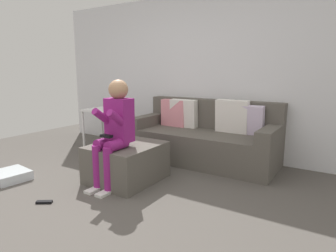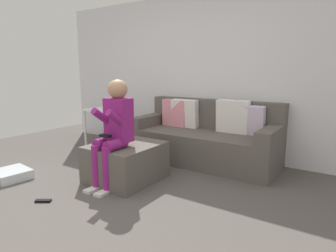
{
  "view_description": "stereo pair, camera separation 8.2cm",
  "coord_description": "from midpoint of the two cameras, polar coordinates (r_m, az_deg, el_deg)",
  "views": [
    {
      "loc": [
        2.03,
        -1.72,
        1.28
      ],
      "look_at": [
        0.06,
        1.37,
        0.59
      ],
      "focal_mm": 31.21,
      "sensor_mm": 36.0,
      "label": 1
    },
    {
      "loc": [
        2.1,
        -1.68,
        1.28
      ],
      "look_at": [
        0.06,
        1.37,
        0.59
      ],
      "focal_mm": 31.21,
      "sensor_mm": 36.0,
      "label": 2
    }
  ],
  "objects": [
    {
      "name": "ground_plane",
      "position": [
        2.97,
        -15.65,
        -15.33
      ],
      "size": [
        7.23,
        7.23,
        0.0
      ],
      "primitive_type": "plane",
      "color": "#544F49"
    },
    {
      "name": "wall_back",
      "position": [
        4.6,
        7.18,
        9.8
      ],
      "size": [
        5.56,
        0.1,
        2.44
      ],
      "primitive_type": "cube",
      "color": "silver",
      "rests_on": "ground_plane"
    },
    {
      "name": "couch_sectional",
      "position": [
        4.22,
        7.83,
        -2.39
      ],
      "size": [
        2.05,
        0.85,
        0.9
      ],
      "color": "#59544C",
      "rests_on": "ground_plane"
    },
    {
      "name": "ottoman",
      "position": [
        3.52,
        -7.53,
        -6.98
      ],
      "size": [
        0.71,
        0.81,
        0.44
      ],
      "primitive_type": "cube",
      "color": "#59544C",
      "rests_on": "ground_plane"
    },
    {
      "name": "person_seated",
      "position": [
        3.28,
        -9.85,
        -0.11
      ],
      "size": [
        0.29,
        0.56,
        1.19
      ],
      "color": "#8C1E72",
      "rests_on": "ground_plane"
    },
    {
      "name": "storage_bin",
      "position": [
        4.03,
        -27.75,
        -8.35
      ],
      "size": [
        0.45,
        0.42,
        0.11
      ],
      "primitive_type": "cube",
      "rotation": [
        0.0,
        0.0,
        -0.12
      ],
      "color": "silver",
      "rests_on": "ground_plane"
    },
    {
      "name": "side_table",
      "position": [
        4.87,
        -11.52,
        2.03
      ],
      "size": [
        0.61,
        0.49,
        0.67
      ],
      "color": "white",
      "rests_on": "ground_plane"
    },
    {
      "name": "remote_near_ottoman",
      "position": [
        3.23,
        -22.5,
        -13.35
      ],
      "size": [
        0.15,
        0.13,
        0.02
      ],
      "primitive_type": "cube",
      "rotation": [
        0.0,
        0.0,
        0.6
      ],
      "color": "black",
      "rests_on": "ground_plane"
    }
  ]
}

